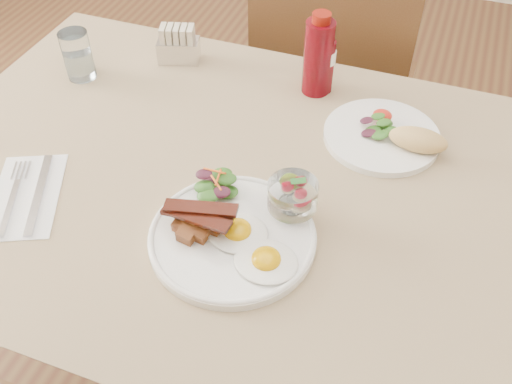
# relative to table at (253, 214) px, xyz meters

# --- Properties ---
(table) EXTENTS (1.33, 0.88, 0.75)m
(table) POSITION_rel_table_xyz_m (0.00, 0.00, 0.00)
(table) COLOR brown
(table) RESTS_ON ground
(chair_far) EXTENTS (0.42, 0.42, 0.93)m
(chair_far) POSITION_rel_table_xyz_m (0.00, 0.66, -0.14)
(chair_far) COLOR brown
(chair_far) RESTS_ON ground
(main_plate) EXTENTS (0.28, 0.28, 0.02)m
(main_plate) POSITION_rel_table_xyz_m (0.02, -0.14, 0.10)
(main_plate) COLOR white
(main_plate) RESTS_ON table
(fried_eggs) EXTENTS (0.17, 0.14, 0.03)m
(fried_eggs) POSITION_rel_table_xyz_m (0.06, -0.16, 0.11)
(fried_eggs) COLOR white
(fried_eggs) RESTS_ON main_plate
(bacon_potato_pile) EXTENTS (0.13, 0.08, 0.05)m
(bacon_potato_pile) POSITION_rel_table_xyz_m (-0.04, -0.16, 0.13)
(bacon_potato_pile) COLOR brown
(bacon_potato_pile) RESTS_ON main_plate
(side_salad) EXTENTS (0.09, 0.09, 0.04)m
(side_salad) POSITION_rel_table_xyz_m (-0.04, -0.06, 0.12)
(side_salad) COLOR #204C14
(side_salad) RESTS_ON main_plate
(fruit_cup) EXTENTS (0.08, 0.08, 0.09)m
(fruit_cup) POSITION_rel_table_xyz_m (0.10, -0.07, 0.15)
(fruit_cup) COLOR white
(fruit_cup) RESTS_ON main_plate
(second_plate) EXTENTS (0.25, 0.23, 0.06)m
(second_plate) POSITION_rel_table_xyz_m (0.22, 0.20, 0.10)
(second_plate) COLOR white
(second_plate) RESTS_ON table
(ketchup_bottle) EXTENTS (0.07, 0.07, 0.18)m
(ketchup_bottle) POSITION_rel_table_xyz_m (0.03, 0.32, 0.17)
(ketchup_bottle) COLOR #55040C
(ketchup_bottle) RESTS_ON table
(hot_sauce_bottle) EXTENTS (0.05, 0.05, 0.14)m
(hot_sauce_bottle) POSITION_rel_table_xyz_m (0.05, 0.33, 0.16)
(hot_sauce_bottle) COLOR #55040C
(hot_sauce_bottle) RESTS_ON table
(sugar_caddy) EXTENTS (0.11, 0.08, 0.09)m
(sugar_caddy) POSITION_rel_table_xyz_m (-0.30, 0.33, 0.13)
(sugar_caddy) COLOR silver
(sugar_caddy) RESTS_ON table
(water_glass) EXTENTS (0.06, 0.06, 0.11)m
(water_glass) POSITION_rel_table_xyz_m (-0.48, 0.19, 0.14)
(water_glass) COLOR white
(water_glass) RESTS_ON table
(napkin_cutlery) EXTENTS (0.20, 0.24, 0.01)m
(napkin_cutlery) POSITION_rel_table_xyz_m (-0.37, -0.17, 0.09)
(napkin_cutlery) COLOR white
(napkin_cutlery) RESTS_ON table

